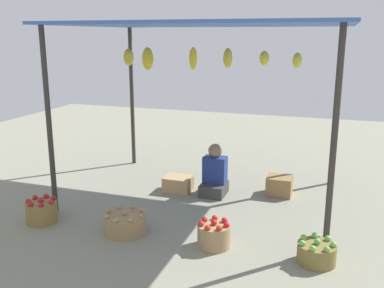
{
  "coord_description": "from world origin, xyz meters",
  "views": [
    {
      "loc": [
        1.79,
        -5.89,
        2.36
      ],
      "look_at": [
        0.0,
        -0.62,
        0.95
      ],
      "focal_mm": 40.8,
      "sensor_mm": 36.0,
      "label": 1
    }
  ],
  "objects": [
    {
      "name": "wooden_crate_stacked_rear",
      "position": [
        -0.46,
        0.07,
        0.11
      ],
      "size": [
        0.41,
        0.35,
        0.23
      ],
      "primitive_type": "cube",
      "color": "tan",
      "rests_on": "ground"
    },
    {
      "name": "basket_red_tomatoes",
      "position": [
        0.56,
        -1.51,
        0.14
      ],
      "size": [
        0.38,
        0.38,
        0.33
      ],
      "color": "#9A7C55",
      "rests_on": "ground"
    },
    {
      "name": "ground_plane",
      "position": [
        0.0,
        0.0,
        0.0
      ],
      "size": [
        14.0,
        14.0,
        0.0
      ],
      "primitive_type": "plane",
      "color": "gray"
    },
    {
      "name": "market_stall_structure",
      "position": [
        -0.01,
        0.0,
        2.34
      ],
      "size": [
        3.85,
        2.72,
        2.51
      ],
      "color": "#38332D",
      "rests_on": "ground"
    },
    {
      "name": "vendor_person",
      "position": [
        0.11,
        0.12,
        0.3
      ],
      "size": [
        0.36,
        0.44,
        0.78
      ],
      "color": "#393B39",
      "rests_on": "ground"
    },
    {
      "name": "basket_red_apples",
      "position": [
        -1.72,
        -1.58,
        0.14
      ],
      "size": [
        0.4,
        0.4,
        0.33
      ],
      "color": "olive",
      "rests_on": "ground"
    },
    {
      "name": "wooden_crate_near_vendor",
      "position": [
        1.04,
        0.41,
        0.14
      ],
      "size": [
        0.37,
        0.35,
        0.28
      ],
      "primitive_type": "cube",
      "color": "olive",
      "rests_on": "ground"
    },
    {
      "name": "basket_green_apples",
      "position": [
        1.69,
        -1.51,
        0.12
      ],
      "size": [
        0.41,
        0.41,
        0.27
      ],
      "color": "olive",
      "rests_on": "ground"
    },
    {
      "name": "basket_potatoes",
      "position": [
        -0.56,
        -1.51,
        0.12
      ],
      "size": [
        0.51,
        0.51,
        0.28
      ],
      "color": "#9C7C51",
      "rests_on": "ground"
    }
  ]
}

